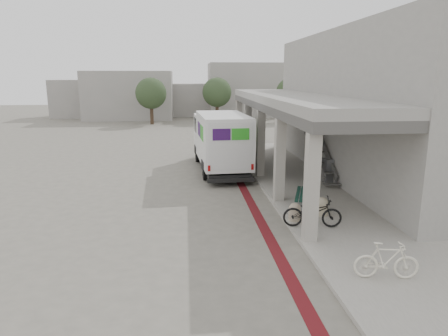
{
  "coord_description": "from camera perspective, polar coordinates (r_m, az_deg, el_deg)",
  "views": [
    {
      "loc": [
        -1.49,
        -14.34,
        4.85
      ],
      "look_at": [
        -0.13,
        -0.18,
        1.6
      ],
      "focal_mm": 32.0,
      "sensor_mm": 36.0,
      "label": 1
    }
  ],
  "objects": [
    {
      "name": "bicycle_black",
      "position": [
        13.19,
        12.51,
        -6.19
      ],
      "size": [
        1.95,
        0.94,
        0.98
      ],
      "primitive_type": "imported",
      "rotation": [
        0.0,
        0.0,
        1.41
      ],
      "color": "black",
      "rests_on": "sidewalk"
    },
    {
      "name": "bollard_near",
      "position": [
        14.45,
        13.84,
        -5.3
      ],
      "size": [
        0.42,
        0.42,
        0.63
      ],
      "color": "tan",
      "rests_on": "sidewalk"
    },
    {
      "name": "bench",
      "position": [
        15.33,
        11.07,
        -4.03
      ],
      "size": [
        1.06,
        2.03,
        0.47
      ],
      "rotation": [
        0.0,
        0.0,
        -0.33
      ],
      "color": "slate",
      "rests_on": "sidewalk"
    },
    {
      "name": "ground",
      "position": [
        15.21,
        0.43,
        -5.72
      ],
      "size": [
        120.0,
        120.0,
        0.0
      ],
      "primitive_type": "plane",
      "color": "#615D53",
      "rests_on": "ground"
    },
    {
      "name": "bollard_far",
      "position": [
        13.71,
        10.06,
        -6.17
      ],
      "size": [
        0.41,
        0.41,
        0.61
      ],
      "color": "gray",
      "rests_on": "sidewalk"
    },
    {
      "name": "distant_backdrop",
      "position": [
        50.29,
        -7.14,
        10.34
      ],
      "size": [
        28.0,
        10.0,
        6.5
      ],
      "color": "gray",
      "rests_on": "ground"
    },
    {
      "name": "tree_left",
      "position": [
        42.51,
        -10.39,
        10.43
      ],
      "size": [
        3.2,
        3.2,
        4.8
      ],
      "color": "#38281C",
      "rests_on": "ground"
    },
    {
      "name": "fedex_truck",
      "position": [
        20.96,
        -0.53,
        4.02
      ],
      "size": [
        2.61,
        7.25,
        3.04
      ],
      "rotation": [
        0.0,
        0.0,
        0.06
      ],
      "color": "black",
      "rests_on": "ground"
    },
    {
      "name": "bike_lane_stripe",
      "position": [
        17.22,
        3.06,
        -3.48
      ],
      "size": [
        0.35,
        40.0,
        0.01
      ],
      "primitive_type": "cube",
      "color": "#561116",
      "rests_on": "ground"
    },
    {
      "name": "transit_building",
      "position": [
        20.64,
        18.49,
        8.2
      ],
      "size": [
        7.6,
        17.0,
        7.0
      ],
      "color": "gray",
      "rests_on": "ground"
    },
    {
      "name": "tree_mid",
      "position": [
        44.5,
        -1.01,
        10.74
      ],
      "size": [
        3.2,
        3.2,
        4.8
      ],
      "color": "#38281C",
      "rests_on": "ground"
    },
    {
      "name": "utility_cabinet",
      "position": [
        19.08,
        14.55,
        -0.27
      ],
      "size": [
        0.59,
        0.71,
        1.05
      ],
      "primitive_type": "cube",
      "rotation": [
        0.0,
        0.0,
        0.19
      ],
      "color": "gray",
      "rests_on": "sidewalk"
    },
    {
      "name": "bicycle_cream",
      "position": [
        10.49,
        22.2,
        -12.14
      ],
      "size": [
        1.59,
        0.67,
        0.93
      ],
      "primitive_type": "imported",
      "rotation": [
        0.0,
        0.0,
        1.41
      ],
      "color": "silver",
      "rests_on": "sidewalk"
    },
    {
      "name": "tree_right",
      "position": [
        44.87,
        9.52,
        10.58
      ],
      "size": [
        3.2,
        3.2,
        4.8
      ],
      "color": "#38281C",
      "rests_on": "ground"
    },
    {
      "name": "sidewalk",
      "position": [
        16.08,
        14.8,
        -4.89
      ],
      "size": [
        4.4,
        28.0,
        0.12
      ],
      "primitive_type": "cube",
      "color": "gray",
      "rests_on": "ground"
    }
  ]
}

